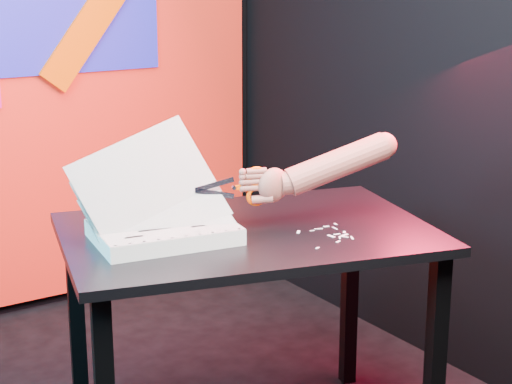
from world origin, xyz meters
TOP-DOWN VIEW (x-y plane):
  - room at (0.00, 0.00)m, footprint 3.01×3.01m
  - work_table at (0.51, -0.04)m, footprint 1.28×1.01m
  - printout_stack at (0.24, 0.01)m, footprint 0.48×0.36m
  - scissors at (0.51, -0.06)m, footprint 0.21×0.08m
  - hand_forearm at (0.74, -0.14)m, footprint 0.47×0.20m
  - paper_clippings at (0.69, -0.22)m, footprint 0.20×0.17m

SIDE VIEW (x-z plane):
  - work_table at x=0.51m, z-range 0.28..1.03m
  - paper_clippings at x=0.69m, z-range 0.75..0.75m
  - printout_stack at x=0.24m, z-range 0.60..0.97m
  - scissors at x=0.51m, z-range 0.83..0.95m
  - hand_forearm at x=0.74m, z-range 0.83..1.04m
  - room at x=0.00m, z-range 0.00..2.71m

